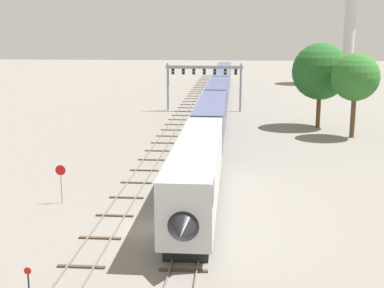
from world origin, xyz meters
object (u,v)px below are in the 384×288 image
Objects in this scene: signal_gantry at (204,76)px; switch_stand at (29,286)px; trackside_tree_mid at (355,77)px; passenger_train at (218,96)px; stop_sign at (61,178)px; trackside_tree_left at (320,72)px.

signal_gantry is 8.29× the size of switch_stand.
switch_stand is 47.28m from trackside_tree_mid.
passenger_train is at bearing 83.06° from switch_stand.
switch_stand is 14.06m from stop_sign.
signal_gantry is 47.29m from stop_sign.
stop_sign is at bearing -102.62° from passenger_train.
passenger_train is 58.81m from switch_stand.
trackside_tree_left reaches higher than passenger_train.
switch_stand is 51.83m from trackside_tree_left.
signal_gantry is 1.10× the size of trackside_tree_left.
trackside_tree_left is (15.80, -13.15, 1.71)m from signal_gantry.
trackside_tree_left is at bearing 66.30° from switch_stand.
passenger_train is 45.76m from stop_sign.
trackside_tree_mid is at bearing -47.30° from passenger_train.
stop_sign is (-7.75, -46.51, -3.71)m from signal_gantry.
passenger_train is 18.25m from trackside_tree_left.
signal_gantry reaches higher than stop_sign.
stop_sign is 38.03m from trackside_tree_mid.
signal_gantry is at bearing 80.54° from stop_sign.
signal_gantry reaches higher than switch_stand.
signal_gantry is at bearing 140.51° from passenger_train.
trackside_tree_mid is at bearing 59.66° from switch_stand.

